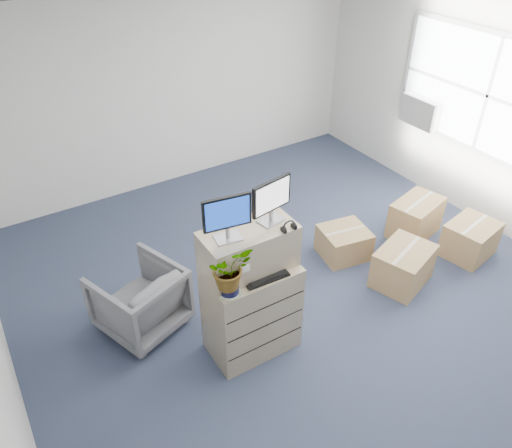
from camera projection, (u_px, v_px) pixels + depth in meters
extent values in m
plane|color=#23283F|center=(316.00, 309.00, 5.54)|extent=(7.00, 7.00, 0.00)
cube|color=silver|center=(172.00, 91.00, 7.16)|extent=(6.00, 0.02, 2.80)
cube|color=#969799|center=(490.00, 96.00, 6.19)|extent=(0.06, 2.72, 1.52)
cube|color=white|center=(488.00, 96.00, 6.17)|extent=(0.01, 2.60, 1.40)
cube|color=white|center=(422.00, 111.00, 7.06)|extent=(0.24, 0.60, 0.40)
cube|color=#9C896B|center=(252.00, 310.00, 4.83)|extent=(0.86, 0.53, 1.00)
cube|color=#9C896B|center=(249.00, 249.00, 4.45)|extent=(0.86, 0.44, 0.43)
cube|color=#99999E|center=(228.00, 238.00, 4.22)|extent=(0.24, 0.19, 0.02)
cylinder|color=#99999E|center=(228.00, 232.00, 4.19)|extent=(0.04, 0.04, 0.10)
cube|color=black|center=(227.00, 213.00, 4.07)|extent=(0.42, 0.10, 0.30)
cube|color=navy|center=(228.00, 214.00, 4.06)|extent=(0.38, 0.07, 0.26)
cube|color=#99999E|center=(271.00, 220.00, 4.43)|extent=(0.25, 0.20, 0.02)
cylinder|color=#99999E|center=(271.00, 215.00, 4.40)|extent=(0.04, 0.04, 0.10)
cube|color=black|center=(271.00, 196.00, 4.28)|extent=(0.42, 0.10, 0.30)
cube|color=silver|center=(273.00, 196.00, 4.27)|extent=(0.38, 0.07, 0.26)
torus|color=black|center=(289.00, 227.00, 4.30)|extent=(0.13, 0.02, 0.13)
cube|color=black|center=(265.00, 277.00, 4.45)|extent=(0.43, 0.20, 0.02)
ellipsoid|color=silver|center=(288.00, 260.00, 4.64)|extent=(0.09, 0.06, 0.03)
cylinder|color=gray|center=(258.00, 249.00, 4.58)|extent=(0.08, 0.08, 0.28)
cube|color=silver|center=(244.00, 267.00, 4.57)|extent=(0.05, 0.04, 0.02)
cube|color=black|center=(244.00, 262.00, 4.53)|extent=(0.05, 0.03, 0.10)
cube|color=black|center=(271.00, 249.00, 4.76)|extent=(0.20, 0.17, 0.06)
cube|color=#3E8FD3|center=(282.00, 244.00, 4.70)|extent=(0.23, 0.14, 0.08)
cylinder|color=#A4BB96|center=(230.00, 292.00, 4.29)|extent=(0.20, 0.20, 0.02)
cylinder|color=black|center=(229.00, 286.00, 4.25)|extent=(0.17, 0.17, 0.13)
imported|color=#1C5A19|center=(229.00, 271.00, 4.15)|extent=(0.39, 0.43, 0.33)
imported|color=#5A5B5F|center=(139.00, 297.00, 5.12)|extent=(0.98, 0.95, 0.80)
cube|color=#9C7F4B|center=(403.00, 266.00, 5.78)|extent=(0.80, 0.70, 0.46)
cube|color=#9C7F4B|center=(470.00, 239.00, 6.22)|extent=(0.69, 0.61, 0.45)
cube|color=#9C7F4B|center=(344.00, 243.00, 6.22)|extent=(0.64, 0.60, 0.37)
cube|color=#9C7F4B|center=(415.00, 218.00, 6.56)|extent=(0.79, 0.60, 0.50)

